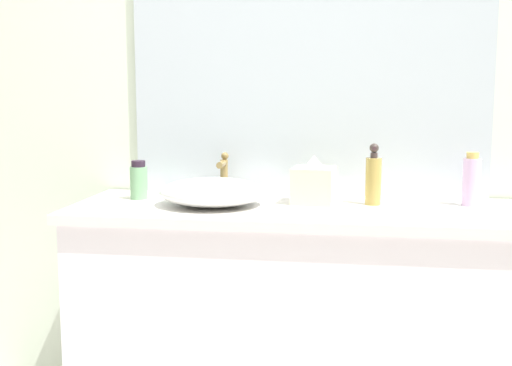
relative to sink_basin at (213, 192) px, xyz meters
The scene contains 9 objects.
bathroom_wall_rear 0.59m from the sink_basin, 47.93° to the left, with size 6.00×0.06×2.60m, color silver.
vanity_counter 0.56m from the sink_basin, ahead, with size 1.55×0.53×0.85m.
wall_mirror_panel 0.65m from the sink_basin, 43.28° to the left, with size 1.31×0.01×1.09m, color #B2BCC6.
sink_basin is the anchor object (origin of this frame).
faucet 0.20m from the sink_basin, 90.00° to the left, with size 0.03×0.11×0.16m.
soap_dispenser 0.55m from the sink_basin, ahead, with size 0.05×0.05×0.21m.
lotion_bottle 0.87m from the sink_basin, ahead, with size 0.06×0.06×0.18m.
perfume_bottle 0.30m from the sink_basin, 163.69° to the left, with size 0.06×0.06×0.14m.
tissue_box 0.35m from the sink_basin, 15.27° to the left, with size 0.15×0.15×0.17m.
Camera 1 is at (0.18, -1.73, 1.25)m, focal length 45.88 mm.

